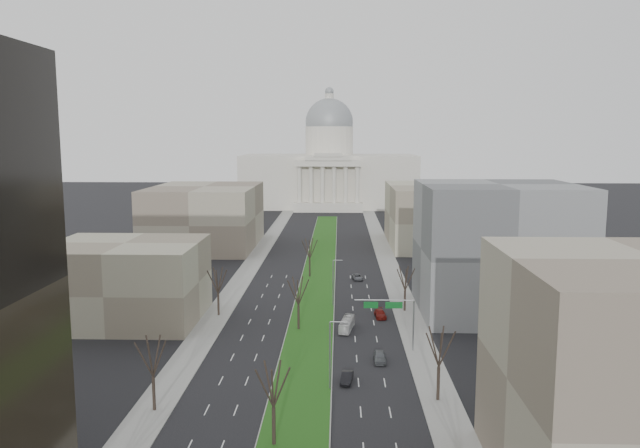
% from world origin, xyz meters
% --- Properties ---
extents(ground, '(600.00, 600.00, 0.00)m').
position_xyz_m(ground, '(0.00, 120.00, 0.00)').
color(ground, black).
rests_on(ground, ground).
extents(median, '(8.00, 222.03, 0.20)m').
position_xyz_m(median, '(0.00, 118.99, 0.10)').
color(median, '#999993').
rests_on(median, ground).
extents(sidewalk_left, '(5.00, 330.00, 0.15)m').
position_xyz_m(sidewalk_left, '(-17.50, 95.00, 0.07)').
color(sidewalk_left, gray).
rests_on(sidewalk_left, ground).
extents(sidewalk_right, '(5.00, 330.00, 0.15)m').
position_xyz_m(sidewalk_right, '(17.50, 95.00, 0.07)').
color(sidewalk_right, gray).
rests_on(sidewalk_right, ground).
extents(capitol, '(80.00, 46.00, 55.00)m').
position_xyz_m(capitol, '(0.00, 269.59, 16.31)').
color(capitol, beige).
rests_on(capitol, ground).
extents(building_beige_left, '(26.00, 22.00, 14.00)m').
position_xyz_m(building_beige_left, '(-33.00, 85.00, 7.00)').
color(building_beige_left, gray).
rests_on(building_beige_left, ground).
extents(building_grey_right, '(28.00, 26.00, 24.00)m').
position_xyz_m(building_grey_right, '(34.00, 92.00, 12.00)').
color(building_grey_right, slate).
rests_on(building_grey_right, ground).
extents(building_far_left, '(30.00, 40.00, 18.00)m').
position_xyz_m(building_far_left, '(-35.00, 160.00, 9.00)').
color(building_far_left, gray).
rests_on(building_far_left, ground).
extents(building_far_right, '(30.00, 40.00, 18.00)m').
position_xyz_m(building_far_right, '(35.00, 165.00, 9.00)').
color(building_far_right, gray).
rests_on(building_far_right, ground).
extents(tree_left_mid, '(5.40, 5.40, 9.72)m').
position_xyz_m(tree_left_mid, '(-17.20, 48.00, 7.00)').
color(tree_left_mid, black).
rests_on(tree_left_mid, ground).
extents(tree_left_far, '(5.28, 5.28, 9.50)m').
position_xyz_m(tree_left_far, '(-17.20, 88.00, 6.84)').
color(tree_left_far, black).
rests_on(tree_left_far, ground).
extents(tree_right_mid, '(5.52, 5.52, 9.94)m').
position_xyz_m(tree_right_mid, '(17.20, 52.00, 7.16)').
color(tree_right_mid, black).
rests_on(tree_right_mid, ground).
extents(tree_right_far, '(5.04, 5.04, 9.07)m').
position_xyz_m(tree_right_far, '(17.20, 92.00, 6.53)').
color(tree_right_far, black).
rests_on(tree_right_far, ground).
extents(tree_median_a, '(5.40, 5.40, 9.72)m').
position_xyz_m(tree_median_a, '(-2.00, 40.00, 7.00)').
color(tree_median_a, black).
rests_on(tree_median_a, ground).
extents(tree_median_b, '(5.40, 5.40, 9.72)m').
position_xyz_m(tree_median_b, '(-2.00, 80.00, 7.00)').
color(tree_median_b, black).
rests_on(tree_median_b, ground).
extents(tree_median_c, '(5.40, 5.40, 9.72)m').
position_xyz_m(tree_median_c, '(-2.00, 120.00, 7.00)').
color(tree_median_c, black).
rests_on(tree_median_c, ground).
extents(streetlamp_median_b, '(1.90, 0.20, 9.16)m').
position_xyz_m(streetlamp_median_b, '(3.76, 55.00, 4.81)').
color(streetlamp_median_b, gray).
rests_on(streetlamp_median_b, ground).
extents(streetlamp_median_c, '(1.90, 0.20, 9.16)m').
position_xyz_m(streetlamp_median_c, '(3.76, 95.00, 4.81)').
color(streetlamp_median_c, gray).
rests_on(streetlamp_median_c, ground).
extents(mast_arm_signs, '(9.12, 0.24, 8.09)m').
position_xyz_m(mast_arm_signs, '(13.49, 70.03, 6.11)').
color(mast_arm_signs, gray).
rests_on(mast_arm_signs, ground).
extents(car_grey_near, '(1.87, 4.46, 1.51)m').
position_xyz_m(car_grey_near, '(10.83, 65.27, 0.75)').
color(car_grey_near, '#515459').
rests_on(car_grey_near, ground).
extents(car_black, '(1.92, 4.22, 1.34)m').
position_xyz_m(car_black, '(5.95, 57.48, 0.67)').
color(car_black, black).
rests_on(car_black, ground).
extents(car_red, '(2.22, 4.76, 1.35)m').
position_xyz_m(car_red, '(12.34, 87.83, 0.67)').
color(car_red, '#66120D').
rests_on(car_red, ground).
extents(car_grey_far, '(2.69, 4.78, 1.26)m').
position_xyz_m(car_grey_far, '(9.03, 117.66, 0.63)').
color(car_grey_far, '#55575E').
rests_on(car_grey_far, ground).
extents(box_van, '(2.88, 7.50, 2.04)m').
position_xyz_m(box_van, '(6.19, 80.31, 1.02)').
color(box_van, silver).
rests_on(box_van, ground).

